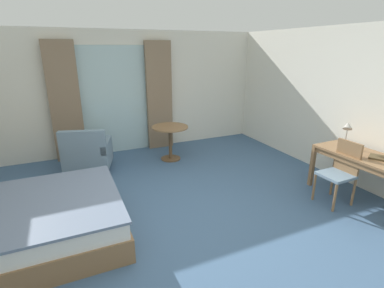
{
  "coord_description": "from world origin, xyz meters",
  "views": [
    {
      "loc": [
        -1.28,
        -3.09,
        2.22
      ],
      "look_at": [
        0.41,
        0.66,
        0.84
      ],
      "focal_mm": 26.96,
      "sensor_mm": 36.0,
      "label": 1
    }
  ],
  "objects_px": {
    "writing_desk": "(365,160)",
    "desk_lamp": "(347,129)",
    "bed": "(20,226)",
    "round_cafe_table": "(170,135)",
    "desk_chair": "(341,170)",
    "closed_book": "(380,158)",
    "armchair_by_window": "(88,154)"
  },
  "relations": [
    {
      "from": "round_cafe_table",
      "to": "bed",
      "type": "bearing_deg",
      "value": -142.95
    },
    {
      "from": "closed_book",
      "to": "round_cafe_table",
      "type": "xyz_separation_m",
      "value": [
        -2.09,
        2.95,
        -0.21
      ]
    },
    {
      "from": "writing_desk",
      "to": "round_cafe_table",
      "type": "distance_m",
      "value": 3.45
    },
    {
      "from": "desk_lamp",
      "to": "closed_book",
      "type": "distance_m",
      "value": 0.59
    },
    {
      "from": "desk_lamp",
      "to": "round_cafe_table",
      "type": "relative_size",
      "value": 0.66
    },
    {
      "from": "writing_desk",
      "to": "bed",
      "type": "bearing_deg",
      "value": 169.53
    },
    {
      "from": "desk_chair",
      "to": "armchair_by_window",
      "type": "relative_size",
      "value": 0.97
    },
    {
      "from": "bed",
      "to": "desk_lamp",
      "type": "relative_size",
      "value": 4.51
    },
    {
      "from": "closed_book",
      "to": "armchair_by_window",
      "type": "distance_m",
      "value": 4.77
    },
    {
      "from": "writing_desk",
      "to": "desk_lamp",
      "type": "relative_size",
      "value": 2.93
    },
    {
      "from": "armchair_by_window",
      "to": "bed",
      "type": "bearing_deg",
      "value": -115.51
    },
    {
      "from": "bed",
      "to": "desk_chair",
      "type": "distance_m",
      "value": 4.3
    },
    {
      "from": "closed_book",
      "to": "round_cafe_table",
      "type": "distance_m",
      "value": 3.62
    },
    {
      "from": "desk_lamp",
      "to": "armchair_by_window",
      "type": "relative_size",
      "value": 0.5
    },
    {
      "from": "bed",
      "to": "armchair_by_window",
      "type": "height_order",
      "value": "bed"
    },
    {
      "from": "desk_lamp",
      "to": "closed_book",
      "type": "bearing_deg",
      "value": -74.2
    },
    {
      "from": "desk_lamp",
      "to": "round_cafe_table",
      "type": "height_order",
      "value": "desk_lamp"
    },
    {
      "from": "desk_chair",
      "to": "closed_book",
      "type": "height_order",
      "value": "desk_chair"
    },
    {
      "from": "writing_desk",
      "to": "desk_lamp",
      "type": "height_order",
      "value": "desk_lamp"
    },
    {
      "from": "bed",
      "to": "round_cafe_table",
      "type": "height_order",
      "value": "bed"
    },
    {
      "from": "closed_book",
      "to": "round_cafe_table",
      "type": "bearing_deg",
      "value": 98.05
    },
    {
      "from": "desk_chair",
      "to": "desk_lamp",
      "type": "xyz_separation_m",
      "value": [
        0.28,
        0.21,
        0.54
      ]
    },
    {
      "from": "bed",
      "to": "armchair_by_window",
      "type": "distance_m",
      "value": 2.17
    },
    {
      "from": "bed",
      "to": "writing_desk",
      "type": "distance_m",
      "value": 4.69
    },
    {
      "from": "desk_lamp",
      "to": "armchair_by_window",
      "type": "xyz_separation_m",
      "value": [
        -3.58,
        2.5,
        -0.72
      ]
    },
    {
      "from": "armchair_by_window",
      "to": "round_cafe_table",
      "type": "height_order",
      "value": "armchair_by_window"
    },
    {
      "from": "desk_chair",
      "to": "desk_lamp",
      "type": "relative_size",
      "value": 1.95
    },
    {
      "from": "writing_desk",
      "to": "closed_book",
      "type": "xyz_separation_m",
      "value": [
        0.05,
        -0.17,
        0.1
      ]
    },
    {
      "from": "armchair_by_window",
      "to": "round_cafe_table",
      "type": "relative_size",
      "value": 1.31
    },
    {
      "from": "bed",
      "to": "round_cafe_table",
      "type": "xyz_separation_m",
      "value": [
        2.55,
        1.93,
        0.25
      ]
    },
    {
      "from": "armchair_by_window",
      "to": "desk_lamp",
      "type": "bearing_deg",
      "value": -34.96
    },
    {
      "from": "bed",
      "to": "closed_book",
      "type": "xyz_separation_m",
      "value": [
        4.64,
        -1.02,
        0.46
      ]
    }
  ]
}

